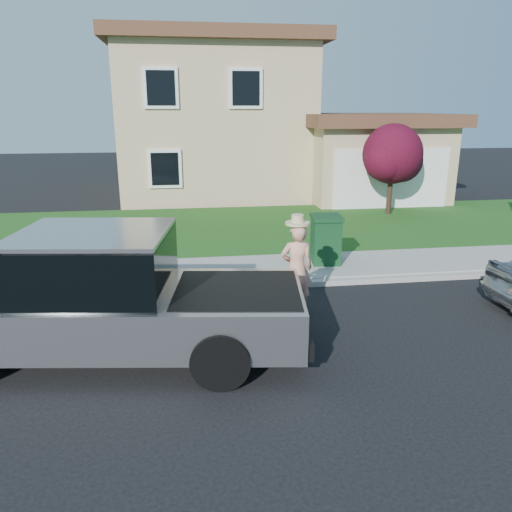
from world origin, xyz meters
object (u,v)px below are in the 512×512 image
(woman, at_px, (297,267))
(ornamental_tree, at_px, (393,157))
(trash_bin, at_px, (326,239))
(pickup_truck, at_px, (106,299))

(woman, bearing_deg, ornamental_tree, -121.71)
(ornamental_tree, height_order, trash_bin, ornamental_tree)
(pickup_truck, xyz_separation_m, woman, (3.39, 1.38, -0.05))
(ornamental_tree, bearing_deg, pickup_truck, -132.14)
(pickup_truck, relative_size, trash_bin, 5.49)
(pickup_truck, distance_m, ornamental_tree, 13.18)
(woman, xyz_separation_m, trash_bin, (1.34, 2.62, -0.17))
(pickup_truck, bearing_deg, ornamental_tree, 55.67)
(pickup_truck, relative_size, ornamental_tree, 2.01)
(ornamental_tree, distance_m, trash_bin, 7.18)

